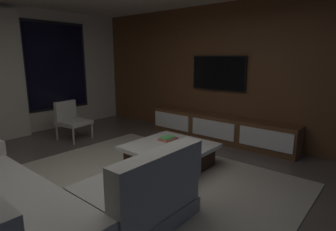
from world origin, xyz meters
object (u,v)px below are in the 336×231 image
(book_stack_on_coffee_table, at_px, (168,138))
(mounted_tv, at_px, (218,73))
(accent_chair_near_window, at_px, (71,118))
(sectional_couch, at_px, (37,203))
(media_console, at_px, (220,129))
(coffee_table, at_px, (170,156))

(book_stack_on_coffee_table, xyz_separation_m, mounted_tv, (1.69, 0.09, 0.97))
(book_stack_on_coffee_table, distance_m, accent_chair_near_window, 2.34)
(sectional_couch, distance_m, media_console, 3.72)
(sectional_couch, distance_m, accent_chair_near_window, 3.16)
(coffee_table, distance_m, mounted_tv, 2.22)
(accent_chair_near_window, distance_m, media_console, 3.05)
(coffee_table, relative_size, accent_chair_near_window, 1.49)
(media_console, distance_m, mounted_tv, 1.13)
(media_console, height_order, mounted_tv, mounted_tv)
(sectional_couch, bearing_deg, accent_chair_near_window, 53.64)
(sectional_couch, bearing_deg, mounted_tv, 4.66)
(coffee_table, relative_size, media_console, 0.37)
(coffee_table, xyz_separation_m, mounted_tv, (1.87, 0.29, 1.16))
(book_stack_on_coffee_table, bearing_deg, coffee_table, -132.54)
(book_stack_on_coffee_table, relative_size, mounted_tv, 0.25)
(media_console, bearing_deg, coffee_table, -176.89)
(coffee_table, xyz_separation_m, book_stack_on_coffee_table, (0.19, 0.20, 0.19))
(coffee_table, bearing_deg, mounted_tv, 8.82)
(book_stack_on_coffee_table, relative_size, accent_chair_near_window, 0.37)
(media_console, bearing_deg, book_stack_on_coffee_table, 175.81)
(coffee_table, height_order, book_stack_on_coffee_table, book_stack_on_coffee_table)
(accent_chair_near_window, bearing_deg, book_stack_on_coffee_table, -81.64)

